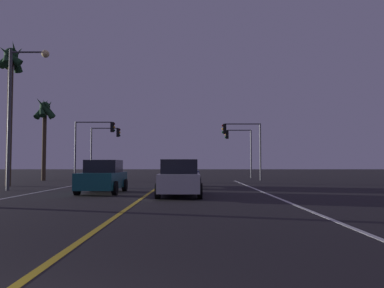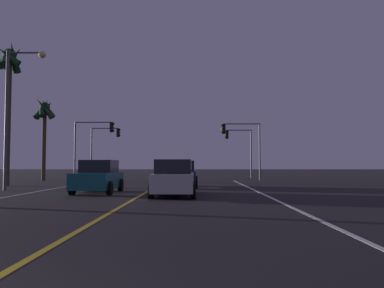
# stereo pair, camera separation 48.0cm
# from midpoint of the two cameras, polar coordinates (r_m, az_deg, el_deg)

# --- Properties ---
(lane_edge_right) EXTENTS (0.16, 37.92, 0.01)m
(lane_edge_right) POSITION_cam_midpoint_polar(r_m,az_deg,el_deg) (15.78, 13.77, -8.31)
(lane_edge_right) COLOR silver
(lane_edge_right) RESTS_ON ground
(lane_center_divider) EXTENTS (0.16, 37.92, 0.01)m
(lane_center_divider) POSITION_cam_midpoint_polar(r_m,az_deg,el_deg) (15.57, -8.37, -8.44)
(lane_center_divider) COLOR gold
(lane_center_divider) RESTS_ON ground
(car_oncoming) EXTENTS (2.02, 4.30, 1.70)m
(car_oncoming) POSITION_cam_midpoint_polar(r_m,az_deg,el_deg) (20.48, -12.99, -4.77)
(car_oncoming) COLOR black
(car_oncoming) RESTS_ON ground
(car_lead_same_lane) EXTENTS (2.02, 4.30, 1.70)m
(car_lead_same_lane) POSITION_cam_midpoint_polar(r_m,az_deg,el_deg) (17.92, -1.92, -5.12)
(car_lead_same_lane) COLOR black
(car_lead_same_lane) RESTS_ON ground
(car_ahead_far) EXTENTS (2.02, 4.30, 1.70)m
(car_ahead_far) POSITION_cam_midpoint_polar(r_m,az_deg,el_deg) (24.79, -0.97, -4.50)
(car_ahead_far) COLOR black
(car_ahead_far) RESTS_ON ground
(traffic_light_near_right) EXTENTS (3.55, 0.36, 5.14)m
(traffic_light_near_right) POSITION_cam_midpoint_polar(r_m,az_deg,el_deg) (35.10, 7.57, 0.95)
(traffic_light_near_right) COLOR #4C4C51
(traffic_light_near_right) RESTS_ON ground
(traffic_light_near_left) EXTENTS (3.65, 0.36, 5.30)m
(traffic_light_near_left) POSITION_cam_midpoint_polar(r_m,az_deg,el_deg) (36.00, -13.85, 1.10)
(traffic_light_near_left) COLOR #4C4C51
(traffic_light_near_left) RESTS_ON ground
(traffic_light_far_right) EXTENTS (2.82, 0.36, 5.05)m
(traffic_light_far_right) POSITION_cam_midpoint_polar(r_m,az_deg,el_deg) (40.59, 7.16, 0.29)
(traffic_light_far_right) COLOR #4C4C51
(traffic_light_far_right) RESTS_ON ground
(traffic_light_far_left) EXTENTS (3.12, 0.36, 5.26)m
(traffic_light_far_left) POSITION_cam_midpoint_polar(r_m,az_deg,el_deg) (41.39, -12.31, 0.49)
(traffic_light_far_left) COLOR #4C4C51
(traffic_light_far_left) RESTS_ON ground
(street_lamp_right_near) EXTENTS (1.98, 0.44, 8.77)m
(street_lamp_right_near) POSITION_cam_midpoint_polar(r_m,az_deg,el_deg) (12.84, 26.45, 15.39)
(street_lamp_right_near) COLOR #4C4C51
(street_lamp_right_near) RESTS_ON ground
(street_lamp_left_mid) EXTENTS (2.30, 0.44, 8.05)m
(street_lamp_left_mid) POSITION_cam_midpoint_polar(r_m,az_deg,el_deg) (24.32, -24.05, 5.86)
(street_lamp_left_mid) COLOR #4C4C51
(street_lamp_left_mid) RESTS_ON ground
(palm_tree_left_mid) EXTENTS (1.90, 2.05, 9.86)m
(palm_tree_left_mid) POSITION_cam_midpoint_polar(r_m,az_deg,el_deg) (29.58, -24.97, 9.63)
(palm_tree_left_mid) COLOR #473826
(palm_tree_left_mid) RESTS_ON ground
(palm_tree_left_far) EXTENTS (1.93, 2.10, 7.52)m
(palm_tree_left_far) POSITION_cam_midpoint_polar(r_m,az_deg,el_deg) (37.28, -20.62, 4.06)
(palm_tree_left_far) COLOR #473826
(palm_tree_left_far) RESTS_ON ground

